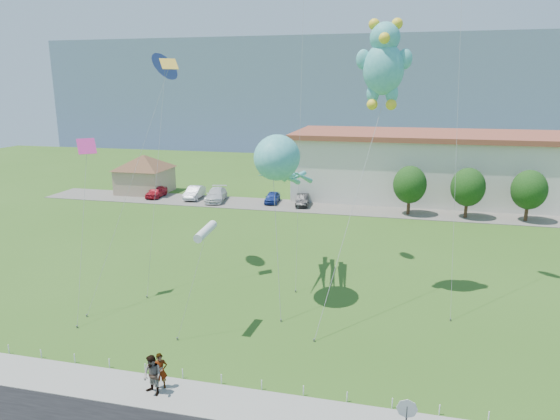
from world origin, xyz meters
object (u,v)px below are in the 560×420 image
object	(u,v)px
parked_car_red	(156,192)
parked_car_blue	(272,197)
octopus_kite	(282,166)
teddy_bear_kite	(384,62)
stop_sign	(407,414)
parked_car_silver	(194,192)
pavilion	(144,170)
parked_car_white	(216,195)
pedestrian_right	(152,375)
warehouse	(546,169)
parked_car_black	(302,200)
pedestrian_left	(161,371)

from	to	relation	value
parked_car_red	parked_car_blue	bearing A→B (deg)	-1.54
parked_car_red	parked_car_blue	size ratio (longest dim) A/B	1.07
octopus_kite	teddy_bear_kite	distance (m)	9.11
octopus_kite	parked_car_red	bearing A→B (deg)	131.25
stop_sign	parked_car_silver	bearing A→B (deg)	122.56
stop_sign	parked_car_red	bearing A→B (deg)	127.65
pavilion	parked_car_white	xyz separation A→B (m)	(11.04, -2.78, -2.19)
parked_car_red	pavilion	bearing A→B (deg)	136.00
pedestrian_right	stop_sign	bearing A→B (deg)	16.18
parked_car_blue	warehouse	bearing A→B (deg)	10.36
pavilion	parked_car_red	distance (m)	4.40
pedestrian_right	parked_car_black	world-z (taller)	pedestrian_right
warehouse	octopus_kite	xyz separation A→B (m)	(-24.70, -34.07, 4.70)
parked_car_black	parked_car_white	bearing A→B (deg)	174.14
pavilion	parked_car_blue	distance (m)	18.27
pavilion	parked_car_silver	distance (m)	8.47
parked_car_black	teddy_bear_kite	size ratio (longest dim) A/B	0.22
parked_car_red	parked_car_black	size ratio (longest dim) A/B	1.03
warehouse	pedestrian_right	size ratio (longest dim) A/B	31.64
parked_car_silver	parked_car_blue	world-z (taller)	parked_car_silver
pavilion	parked_car_black	distance (m)	22.10
parked_car_white	pavilion	bearing A→B (deg)	155.74
warehouse	parked_car_silver	size ratio (longest dim) A/B	13.15
pedestrian_left	parked_car_silver	size ratio (longest dim) A/B	0.38
parked_car_white	parked_car_black	size ratio (longest dim) A/B	1.34
pedestrian_right	parked_car_red	bearing A→B (deg)	139.41
parked_car_red	pedestrian_right	bearing A→B (deg)	-66.27
parked_car_silver	teddy_bear_kite	world-z (taller)	teddy_bear_kite
pedestrian_right	parked_car_blue	distance (m)	39.12
parked_car_silver	parked_car_white	xyz separation A→B (m)	(3.14, -0.67, 0.01)
pavilion	pedestrian_right	distance (m)	46.66
parked_car_white	parked_car_blue	size ratio (longest dim) A/B	1.40
pedestrian_left	pedestrian_right	xyz separation A→B (m)	(-0.12, -0.56, 0.09)
octopus_kite	pedestrian_right	bearing A→B (deg)	-103.15
parked_car_silver	stop_sign	bearing A→B (deg)	-61.98
pavilion	pedestrian_left	distance (m)	46.23
parked_car_black	parked_car_blue	bearing A→B (deg)	165.16
parked_car_blue	octopus_kite	distance (m)	28.20
pedestrian_left	parked_car_black	world-z (taller)	pedestrian_left
parked_car_white	warehouse	bearing A→B (deg)	2.58
stop_sign	pedestrian_right	size ratio (longest dim) A/B	1.30
teddy_bear_kite	pavilion	bearing A→B (deg)	140.21
pedestrian_left	pavilion	bearing A→B (deg)	90.24
pedestrian_left	parked_car_silver	xyz separation A→B (m)	(-14.51, 38.28, -0.15)
teddy_bear_kite	pedestrian_left	bearing A→B (deg)	-122.34
pavilion	parked_car_blue	xyz separation A→B (m)	(18.01, -2.06, -2.31)
stop_sign	pedestrian_left	world-z (taller)	stop_sign
parked_car_red	teddy_bear_kite	bearing A→B (deg)	-42.75
warehouse	pedestrian_right	xyz separation A→B (m)	(-27.71, -46.95, -3.06)
warehouse	teddy_bear_kite	size ratio (longest dim) A/B	3.41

